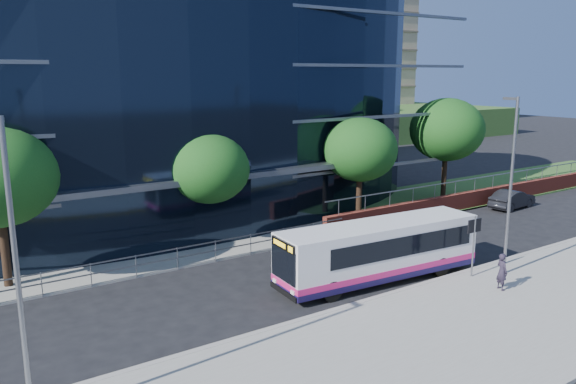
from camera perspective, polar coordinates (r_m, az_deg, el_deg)
ground at (r=24.83m, az=8.61°, el=-9.73°), size 200.00×200.00×0.00m
pavement_near at (r=21.72m, az=17.80°, el=-13.26°), size 80.00×8.00×0.15m
kerb at (r=24.13m, az=10.25°, el=-10.24°), size 80.00×0.25×0.16m
yellow_line_outer at (r=24.29m, az=9.91°, el=-10.26°), size 80.00×0.08×0.01m
yellow_line_inner at (r=24.39m, az=9.66°, el=-10.16°), size 80.00×0.08×0.01m
far_forecourt at (r=30.89m, az=-14.05°, el=-5.49°), size 50.00×8.00×0.10m
grass_verge at (r=49.41m, az=20.63°, el=0.61°), size 36.00×8.00×0.12m
glass_office at (r=39.52m, az=-16.89°, el=9.82°), size 44.00×23.10×16.00m
retaining_wall at (r=44.01m, az=21.54°, el=-0.04°), size 34.00×0.40×2.11m
guard_railings at (r=26.43m, az=-15.20°, el=-6.78°), size 24.00×0.05×1.10m
apartment_block at (r=88.17m, az=-1.21°, el=13.23°), size 60.00×42.00×30.00m
street_sign at (r=26.33m, az=18.38°, el=-4.02°), size 0.85×0.09×2.80m
tree_far_b at (r=29.70m, az=-8.01°, el=2.32°), size 4.29×4.29×6.05m
tree_far_c at (r=34.77m, az=7.35°, el=4.28°), size 4.62×4.62×6.51m
tree_far_d at (r=41.80m, az=15.82°, el=6.10°), size 5.28×5.28×7.44m
tree_dist_e at (r=69.55m, az=0.99°, el=8.16°), size 4.62×4.62×6.51m
tree_dist_f at (r=81.25m, az=9.55°, el=8.31°), size 4.29×4.29×6.05m
streetlight_west at (r=15.51m, az=-25.89°, el=-6.83°), size 0.15×0.77×8.00m
streetlight_east at (r=26.69m, az=21.67°, el=1.01°), size 0.15×0.77×8.00m
city_bus at (r=25.50m, az=9.40°, el=-5.82°), size 9.94×3.01×2.65m
parked_car at (r=41.58m, az=21.82°, el=-0.68°), size 4.04×1.73×1.30m
pedestrian at (r=25.50m, az=20.90°, el=-7.55°), size 0.53×0.66×1.59m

